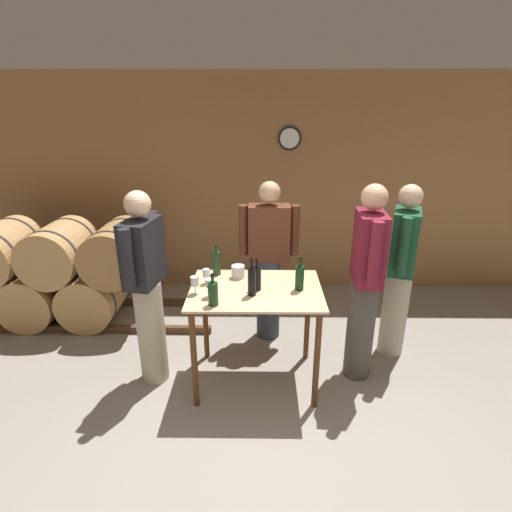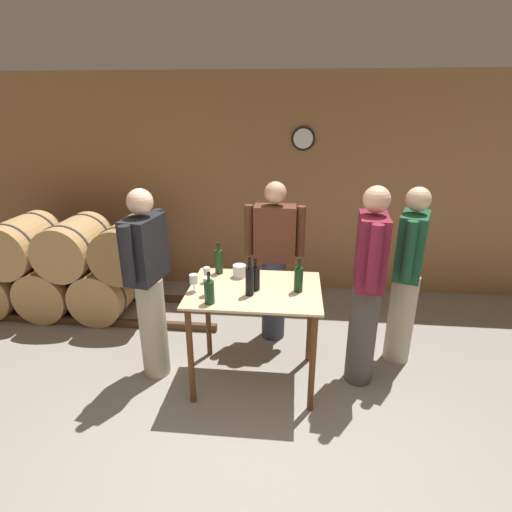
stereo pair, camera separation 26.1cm
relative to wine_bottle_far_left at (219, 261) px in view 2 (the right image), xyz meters
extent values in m
plane|color=gray|center=(0.45, -1.10, -1.02)|extent=(14.00, 14.00, 0.00)
cube|color=#996B42|center=(0.45, 1.74, 0.33)|extent=(8.40, 0.05, 2.70)
cylinder|color=black|center=(0.73, 1.70, 0.92)|extent=(0.28, 0.03, 0.28)
cylinder|color=white|center=(0.73, 1.68, 0.92)|extent=(0.23, 0.01, 0.23)
cube|color=#4C331E|center=(-2.12, 0.48, -0.98)|extent=(3.96, 0.06, 0.08)
cube|color=#4C331E|center=(-2.12, 1.10, -0.98)|extent=(3.96, 0.06, 0.08)
cylinder|color=#AD7F4C|center=(-2.76, 0.79, -0.72)|extent=(0.61, 0.79, 0.61)
cylinder|color=#38383D|center=(-2.76, 1.03, -0.72)|extent=(0.62, 0.03, 0.62)
cylinder|color=tan|center=(-2.12, 0.79, -0.72)|extent=(0.61, 0.79, 0.61)
cylinder|color=#38383D|center=(-2.12, 0.55, -0.72)|extent=(0.62, 0.03, 0.62)
cylinder|color=#38383D|center=(-2.12, 1.03, -0.72)|extent=(0.62, 0.03, 0.62)
cylinder|color=tan|center=(-1.48, 0.79, -0.72)|extent=(0.61, 0.79, 0.61)
cylinder|color=#38383D|center=(-1.48, 0.55, -0.72)|extent=(0.62, 0.03, 0.62)
cylinder|color=#38383D|center=(-1.48, 1.03, -0.72)|extent=(0.62, 0.03, 0.62)
cylinder|color=tan|center=(-2.44, 0.79, -0.20)|extent=(0.61, 0.79, 0.61)
cylinder|color=#38383D|center=(-2.44, 0.55, -0.20)|extent=(0.62, 0.03, 0.62)
cylinder|color=#38383D|center=(-2.44, 1.03, -0.20)|extent=(0.62, 0.03, 0.62)
cylinder|color=tan|center=(-1.80, 0.79, -0.20)|extent=(0.61, 0.79, 0.61)
cylinder|color=#38383D|center=(-1.80, 0.55, -0.20)|extent=(0.62, 0.03, 0.62)
cylinder|color=#38383D|center=(-1.80, 1.03, -0.20)|extent=(0.62, 0.03, 0.62)
cylinder|color=#9E7242|center=(-1.16, 0.79, -0.20)|extent=(0.61, 0.79, 0.61)
cylinder|color=#38383D|center=(-1.16, 0.55, -0.20)|extent=(0.62, 0.03, 0.62)
cylinder|color=#38383D|center=(-1.16, 1.03, -0.20)|extent=(0.62, 0.03, 0.62)
cube|color=#D1B284|center=(0.35, -0.29, -0.13)|extent=(1.09, 0.79, 0.02)
cylinder|color=#593319|center=(-0.13, -0.63, -0.58)|extent=(0.05, 0.05, 0.88)
cylinder|color=#593319|center=(0.84, -0.63, -0.58)|extent=(0.05, 0.05, 0.88)
cylinder|color=#593319|center=(-0.13, 0.04, -0.58)|extent=(0.05, 0.05, 0.88)
cylinder|color=#593319|center=(0.84, 0.04, -0.58)|extent=(0.05, 0.05, 0.88)
cylinder|color=#193819|center=(0.00, 0.00, -0.01)|extent=(0.07, 0.07, 0.22)
cylinder|color=#193819|center=(0.00, 0.00, 0.14)|extent=(0.02, 0.02, 0.07)
cylinder|color=black|center=(0.00, 0.00, 0.16)|extent=(0.03, 0.03, 0.02)
cylinder|color=#193819|center=(0.03, -0.58, -0.03)|extent=(0.08, 0.08, 0.18)
cylinder|color=#193819|center=(0.03, -0.58, 0.10)|extent=(0.02, 0.02, 0.07)
cylinder|color=black|center=(0.03, -0.58, 0.13)|extent=(0.03, 0.03, 0.02)
cylinder|color=black|center=(0.32, -0.41, 0.00)|extent=(0.07, 0.07, 0.23)
cylinder|color=black|center=(0.32, -0.41, 0.15)|extent=(0.02, 0.02, 0.09)
cylinder|color=black|center=(0.32, -0.41, 0.19)|extent=(0.03, 0.03, 0.02)
cylinder|color=black|center=(0.36, -0.31, -0.02)|extent=(0.07, 0.07, 0.19)
cylinder|color=black|center=(0.36, -0.31, 0.11)|extent=(0.02, 0.02, 0.07)
cylinder|color=black|center=(0.36, -0.31, 0.14)|extent=(0.03, 0.03, 0.02)
cylinder|color=black|center=(0.71, -0.31, -0.01)|extent=(0.07, 0.07, 0.20)
cylinder|color=black|center=(0.71, -0.31, 0.13)|extent=(0.02, 0.02, 0.09)
cylinder|color=black|center=(0.71, -0.31, 0.17)|extent=(0.03, 0.03, 0.02)
cylinder|color=silver|center=(-0.13, -0.39, -0.11)|extent=(0.06, 0.06, 0.00)
cylinder|color=silver|center=(-0.13, -0.39, -0.08)|extent=(0.01, 0.01, 0.07)
cylinder|color=silver|center=(-0.13, -0.39, 0.00)|extent=(0.07, 0.07, 0.07)
cylinder|color=silver|center=(-0.07, -0.20, -0.11)|extent=(0.06, 0.06, 0.00)
cylinder|color=silver|center=(-0.07, -0.20, -0.08)|extent=(0.01, 0.01, 0.06)
cylinder|color=silver|center=(-0.07, -0.20, -0.02)|extent=(0.06, 0.06, 0.07)
cylinder|color=silver|center=(-0.01, -0.44, -0.11)|extent=(0.06, 0.06, 0.00)
cylinder|color=silver|center=(-0.01, -0.44, -0.07)|extent=(0.01, 0.01, 0.08)
cylinder|color=silver|center=(-0.01, -0.44, 0.00)|extent=(0.07, 0.07, 0.06)
cylinder|color=silver|center=(0.19, -0.06, -0.06)|extent=(0.12, 0.12, 0.11)
cylinder|color=#B7AD93|center=(-0.56, -0.28, -0.55)|extent=(0.24, 0.24, 0.94)
cube|color=black|center=(-0.56, -0.28, 0.19)|extent=(0.29, 0.43, 0.54)
sphere|color=beige|center=(-0.56, -0.28, 0.59)|extent=(0.21, 0.21, 0.21)
cylinder|color=black|center=(-0.60, -0.52, 0.22)|extent=(0.09, 0.09, 0.49)
cylinder|color=black|center=(-0.52, -0.03, 0.22)|extent=(0.09, 0.09, 0.49)
cylinder|color=#B7AD93|center=(1.69, 0.16, -0.58)|extent=(0.24, 0.24, 0.88)
cube|color=#194C2D|center=(1.69, 0.16, 0.15)|extent=(0.34, 0.45, 0.58)
sphere|color=beige|center=(1.69, 0.16, 0.56)|extent=(0.21, 0.21, 0.21)
cylinder|color=#194C2D|center=(1.77, 0.40, 0.18)|extent=(0.09, 0.09, 0.52)
cylinder|color=#194C2D|center=(1.60, -0.07, 0.18)|extent=(0.09, 0.09, 0.52)
cylinder|color=#4C4742|center=(1.27, -0.20, -0.55)|extent=(0.24, 0.24, 0.93)
cube|color=maroon|center=(1.27, -0.20, 0.21)|extent=(0.25, 0.42, 0.59)
sphere|color=tan|center=(1.27, -0.20, 0.63)|extent=(0.21, 0.21, 0.21)
cylinder|color=maroon|center=(1.30, 0.05, 0.24)|extent=(0.09, 0.09, 0.53)
cylinder|color=maroon|center=(1.25, -0.44, 0.24)|extent=(0.09, 0.09, 0.53)
cylinder|color=#333847|center=(0.47, 0.46, -0.58)|extent=(0.24, 0.24, 0.87)
cube|color=#592D1E|center=(0.47, 0.46, 0.13)|extent=(0.40, 0.22, 0.55)
sphere|color=tan|center=(0.47, 0.46, 0.53)|extent=(0.21, 0.21, 0.21)
cylinder|color=#592D1E|center=(0.72, 0.46, 0.16)|extent=(0.09, 0.09, 0.50)
cylinder|color=#592D1E|center=(0.22, 0.46, 0.16)|extent=(0.09, 0.09, 0.50)
camera|label=1|loc=(0.39, -3.27, 1.31)|focal=28.00mm
camera|label=2|loc=(0.65, -3.25, 1.31)|focal=28.00mm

